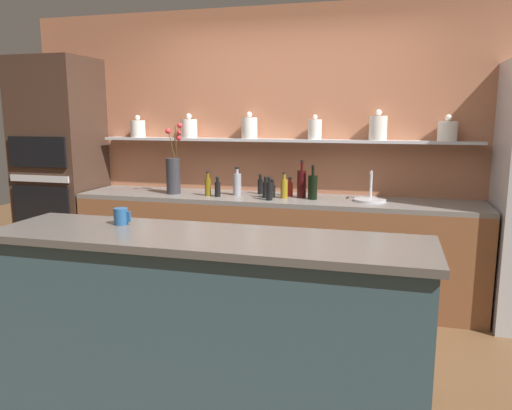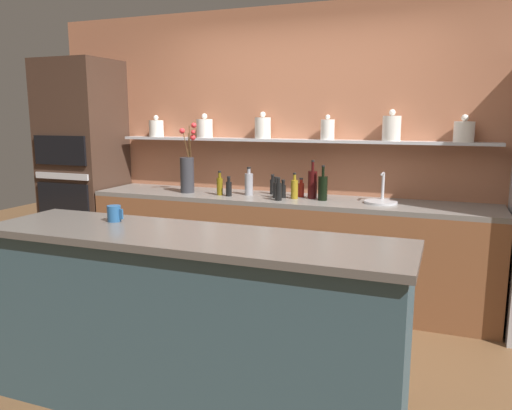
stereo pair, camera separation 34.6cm
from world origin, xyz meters
The scene contains 19 objects.
ground_plane centered at (0.00, 0.00, 0.00)m, with size 12.00×12.00×0.00m, color brown.
back_wall_unit centered at (0.00, 1.60, 1.30)m, with size 5.20×0.28×2.60m.
back_counter_unit centered at (-0.08, 1.24, 0.46)m, with size 3.57×0.62×0.92m.
island_counter centered at (0.00, -0.64, 0.51)m, with size 2.34×0.61×1.02m.
oven_tower centered at (-2.24, 1.24, 1.09)m, with size 0.72×0.64×2.17m.
flower_vase centered at (-1.01, 1.19, 1.12)m, with size 0.16×0.14×0.65m.
sink_fixture centered at (0.76, 1.25, 0.95)m, with size 0.27×0.27×0.25m.
bottle_sauce_0 centered at (-0.07, 1.07, 1.00)m, with size 0.06×0.06×0.20m.
bottle_sauce_1 centered at (-0.13, 1.19, 1.00)m, with size 0.06×0.06×0.19m.
bottle_oil_2 centered at (-0.66, 1.15, 1.01)m, with size 0.05×0.05×0.22m.
bottle_sauce_3 centered at (-0.08, 1.22, 0.99)m, with size 0.05×0.05×0.16m.
bottle_spirit_4 centered at (-0.42, 1.26, 1.02)m, with size 0.07×0.07×0.25m.
bottle_wine_5 centered at (0.28, 1.21, 1.03)m, with size 0.08×0.08×0.30m.
bottle_wine_6 centered at (0.17, 1.27, 1.05)m, with size 0.08×0.08×0.33m.
bottle_sauce_7 centered at (0.05, 1.32, 0.99)m, with size 0.05×0.05×0.17m.
bottle_sauce_8 centered at (-0.23, 1.38, 1.00)m, with size 0.05×0.05×0.18m.
bottle_sauce_9 centered at (-0.56, 1.13, 0.99)m, with size 0.05×0.05×0.18m.
bottle_oil_10 centered at (0.03, 1.21, 1.01)m, with size 0.06×0.06×0.23m.
coffee_mug centered at (-0.55, -0.52, 1.07)m, with size 0.10×0.08×0.09m.
Camera 1 is at (0.93, -2.99, 1.63)m, focal length 35.00 mm.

